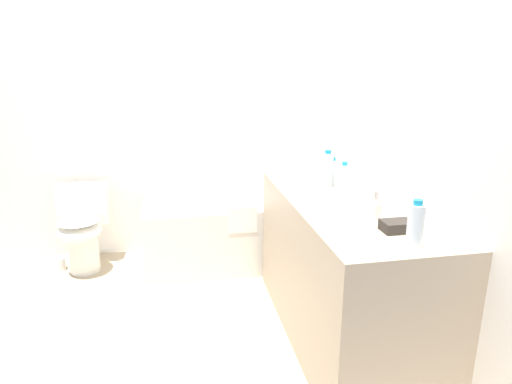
{
  "coord_description": "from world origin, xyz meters",
  "views": [
    {
      "loc": [
        0.21,
        -2.53,
        1.59
      ],
      "look_at": [
        0.73,
        0.2,
        0.78
      ],
      "focal_mm": 30.83,
      "sensor_mm": 36.0,
      "label": 1
    }
  ],
  "objects_px": {
    "bathtub": "(235,228)",
    "sink_faucet": "(375,197)",
    "soap_dish": "(322,180)",
    "water_bottle_0": "(333,173)",
    "water_bottle_3": "(416,225)",
    "amenity_basket": "(397,226)",
    "drinking_glass_0": "(316,171)",
    "drinking_glass_1": "(375,211)",
    "water_bottle_2": "(344,178)",
    "toilet": "(82,228)",
    "sink_basin": "(343,200)",
    "toilet_paper_roll": "(58,264)",
    "water_bottle_1": "(327,171)"
  },
  "relations": [
    {
      "from": "water_bottle_1",
      "to": "water_bottle_2",
      "type": "relative_size",
      "value": 1.33
    },
    {
      "from": "water_bottle_0",
      "to": "drinking_glass_1",
      "type": "distance_m",
      "value": 0.61
    },
    {
      "from": "sink_faucet",
      "to": "drinking_glass_0",
      "type": "relative_size",
      "value": 1.58
    },
    {
      "from": "sink_basin",
      "to": "water_bottle_1",
      "type": "distance_m",
      "value": 0.3
    },
    {
      "from": "toilet",
      "to": "drinking_glass_0",
      "type": "distance_m",
      "value": 1.9
    },
    {
      "from": "water_bottle_1",
      "to": "amenity_basket",
      "type": "height_order",
      "value": "water_bottle_1"
    },
    {
      "from": "water_bottle_0",
      "to": "water_bottle_3",
      "type": "relative_size",
      "value": 0.92
    },
    {
      "from": "drinking_glass_1",
      "to": "toilet_paper_roll",
      "type": "relative_size",
      "value": 0.79
    },
    {
      "from": "water_bottle_1",
      "to": "water_bottle_3",
      "type": "distance_m",
      "value": 0.91
    },
    {
      "from": "bathtub",
      "to": "drinking_glass_0",
      "type": "height_order",
      "value": "bathtub"
    },
    {
      "from": "sink_faucet",
      "to": "water_bottle_2",
      "type": "height_order",
      "value": "water_bottle_2"
    },
    {
      "from": "water_bottle_1",
      "to": "soap_dish",
      "type": "relative_size",
      "value": 2.74
    },
    {
      "from": "amenity_basket",
      "to": "drinking_glass_1",
      "type": "bearing_deg",
      "value": 100.36
    },
    {
      "from": "toilet",
      "to": "sink_faucet",
      "type": "bearing_deg",
      "value": 57.43
    },
    {
      "from": "toilet",
      "to": "water_bottle_3",
      "type": "height_order",
      "value": "water_bottle_3"
    },
    {
      "from": "toilet",
      "to": "toilet_paper_roll",
      "type": "xyz_separation_m",
      "value": [
        -0.22,
        0.01,
        -0.3
      ]
    },
    {
      "from": "bathtub",
      "to": "sink_basin",
      "type": "xyz_separation_m",
      "value": [
        0.43,
        -1.22,
        0.59
      ]
    },
    {
      "from": "water_bottle_3",
      "to": "drinking_glass_0",
      "type": "height_order",
      "value": "water_bottle_3"
    },
    {
      "from": "water_bottle_3",
      "to": "drinking_glass_1",
      "type": "relative_size",
      "value": 2.38
    },
    {
      "from": "bathtub",
      "to": "sink_basin",
      "type": "relative_size",
      "value": 4.57
    },
    {
      "from": "bathtub",
      "to": "drinking_glass_1",
      "type": "distance_m",
      "value": 1.68
    },
    {
      "from": "sink_faucet",
      "to": "drinking_glass_1",
      "type": "xyz_separation_m",
      "value": [
        -0.13,
        -0.27,
        0.01
      ]
    },
    {
      "from": "drinking_glass_0",
      "to": "soap_dish",
      "type": "distance_m",
      "value": 0.11
    },
    {
      "from": "toilet_paper_roll",
      "to": "soap_dish",
      "type": "bearing_deg",
      "value": -23.51
    },
    {
      "from": "water_bottle_3",
      "to": "toilet_paper_roll",
      "type": "height_order",
      "value": "water_bottle_3"
    },
    {
      "from": "sink_basin",
      "to": "water_bottle_1",
      "type": "bearing_deg",
      "value": 88.4
    },
    {
      "from": "bathtub",
      "to": "sink_faucet",
      "type": "xyz_separation_m",
      "value": [
        0.62,
        -1.22,
        0.6
      ]
    },
    {
      "from": "water_bottle_3",
      "to": "soap_dish",
      "type": "height_order",
      "value": "water_bottle_3"
    },
    {
      "from": "drinking_glass_1",
      "to": "toilet_paper_roll",
      "type": "distance_m",
      "value": 2.61
    },
    {
      "from": "sink_faucet",
      "to": "soap_dish",
      "type": "xyz_separation_m",
      "value": [
        -0.14,
        0.47,
        -0.02
      ]
    },
    {
      "from": "bathtub",
      "to": "water_bottle_3",
      "type": "relative_size",
      "value": 7.03
    },
    {
      "from": "water_bottle_2",
      "to": "toilet",
      "type": "bearing_deg",
      "value": 148.34
    },
    {
      "from": "water_bottle_1",
      "to": "drinking_glass_0",
      "type": "distance_m",
      "value": 0.3
    },
    {
      "from": "water_bottle_0",
      "to": "bathtub",
      "type": "bearing_deg",
      "value": 119.24
    },
    {
      "from": "water_bottle_2",
      "to": "amenity_basket",
      "type": "relative_size",
      "value": 1.33
    },
    {
      "from": "bathtub",
      "to": "toilet_paper_roll",
      "type": "bearing_deg",
      "value": 176.87
    },
    {
      "from": "sink_faucet",
      "to": "water_bottle_1",
      "type": "xyz_separation_m",
      "value": [
        -0.18,
        0.29,
        0.08
      ]
    },
    {
      "from": "bathtub",
      "to": "drinking_glass_1",
      "type": "relative_size",
      "value": 16.72
    },
    {
      "from": "soap_dish",
      "to": "drinking_glass_0",
      "type": "bearing_deg",
      "value": 94.93
    },
    {
      "from": "water_bottle_1",
      "to": "drinking_glass_1",
      "type": "xyz_separation_m",
      "value": [
        0.05,
        -0.55,
        -0.07
      ]
    },
    {
      "from": "sink_faucet",
      "to": "toilet",
      "type": "bearing_deg",
      "value": 144.81
    },
    {
      "from": "sink_basin",
      "to": "drinking_glass_1",
      "type": "distance_m",
      "value": 0.27
    },
    {
      "from": "sink_basin",
      "to": "sink_faucet",
      "type": "bearing_deg",
      "value": 0.0
    },
    {
      "from": "drinking_glass_0",
      "to": "drinking_glass_1",
      "type": "xyz_separation_m",
      "value": [
        0.02,
        -0.85,
        -0.0
      ]
    },
    {
      "from": "water_bottle_0",
      "to": "drinking_glass_1",
      "type": "xyz_separation_m",
      "value": [
        -0.01,
        -0.61,
        -0.04
      ]
    },
    {
      "from": "sink_faucet",
      "to": "water_bottle_0",
      "type": "relative_size",
      "value": 0.8
    },
    {
      "from": "toilet_paper_roll",
      "to": "bathtub",
      "type": "bearing_deg",
      "value": -3.13
    },
    {
      "from": "water_bottle_3",
      "to": "amenity_basket",
      "type": "relative_size",
      "value": 1.48
    },
    {
      "from": "bathtub",
      "to": "soap_dish",
      "type": "distance_m",
      "value": 1.06
    },
    {
      "from": "drinking_glass_0",
      "to": "amenity_basket",
      "type": "xyz_separation_m",
      "value": [
        0.05,
        -1.02,
        -0.02
      ]
    }
  ]
}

